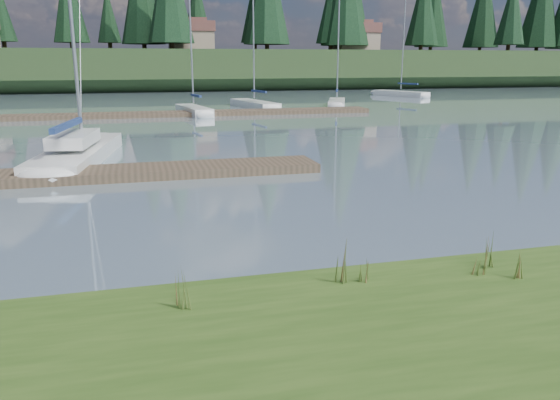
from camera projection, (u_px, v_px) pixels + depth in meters
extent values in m
plane|color=#7E95A4|center=(167.00, 116.00, 38.80)|extent=(200.00, 200.00, 0.00)
cube|color=#1E3117|center=(149.00, 70.00, 78.48)|extent=(200.00, 20.00, 5.00)
cube|color=white|center=(79.00, 156.00, 21.30)|extent=(3.09, 8.59, 0.70)
ellipsoid|color=white|center=(101.00, 141.00, 25.35)|extent=(2.14, 2.53, 0.70)
cube|color=navy|center=(67.00, 125.00, 19.78)|extent=(0.74, 3.81, 0.20)
cube|color=white|center=(74.00, 139.00, 20.66)|extent=(1.76, 3.22, 0.45)
cube|color=#4C3D2C|center=(82.00, 175.00, 18.09)|extent=(16.00, 2.00, 0.30)
cube|color=#4C3D2C|center=(196.00, 113.00, 39.25)|extent=(26.00, 2.20, 0.30)
cube|color=white|center=(194.00, 111.00, 40.17)|extent=(2.27, 6.11, 0.70)
ellipsoid|color=white|center=(184.00, 108.00, 42.82)|extent=(1.54, 1.81, 0.70)
cylinder|color=silver|center=(191.00, 37.00, 38.86)|extent=(0.12, 0.12, 9.40)
cube|color=navy|center=(196.00, 96.00, 39.15)|extent=(0.57, 2.38, 0.20)
cube|color=white|center=(254.00, 105.00, 45.71)|extent=(2.98, 7.34, 0.70)
ellipsoid|color=white|center=(239.00, 102.00, 48.83)|extent=(1.91, 2.22, 0.70)
cylinder|color=silver|center=(253.00, 29.00, 44.20)|extent=(0.12, 0.12, 11.00)
cube|color=navy|center=(259.00, 91.00, 44.56)|extent=(0.75, 2.83, 0.20)
cube|color=white|center=(337.00, 104.00, 47.14)|extent=(3.44, 6.06, 0.70)
ellipsoid|color=white|center=(337.00, 101.00, 50.02)|extent=(1.81, 1.99, 0.70)
cylinder|color=silver|center=(338.00, 41.00, 45.86)|extent=(0.12, 0.12, 9.22)
cube|color=navy|center=(337.00, 90.00, 46.06)|extent=(1.05, 2.29, 0.20)
cube|color=white|center=(401.00, 94.00, 60.68)|extent=(4.08, 6.97, 0.70)
ellipsoid|color=white|center=(378.00, 93.00, 63.34)|extent=(2.11, 2.31, 0.70)
cylinder|color=silver|center=(403.00, 41.00, 59.26)|extent=(0.12, 0.12, 10.29)
cube|color=navy|center=(408.00, 84.00, 59.66)|extent=(1.23, 2.61, 0.20)
cone|color=#475B23|center=(336.00, 263.00, 8.71)|extent=(0.03, 0.03, 0.66)
cone|color=brown|center=(344.00, 268.00, 8.69)|extent=(0.03, 0.03, 0.53)
cone|color=#475B23|center=(339.00, 260.00, 8.74)|extent=(0.03, 0.03, 0.72)
cone|color=brown|center=(345.00, 269.00, 8.74)|extent=(0.03, 0.03, 0.46)
cone|color=#475B23|center=(339.00, 267.00, 8.65)|extent=(0.03, 0.03, 0.59)
cone|color=#475B23|center=(362.00, 268.00, 8.79)|extent=(0.03, 0.03, 0.43)
cone|color=brown|center=(370.00, 272.00, 8.76)|extent=(0.03, 0.03, 0.35)
cone|color=#475B23|center=(365.00, 266.00, 8.83)|extent=(0.03, 0.03, 0.48)
cone|color=brown|center=(370.00, 272.00, 8.81)|extent=(0.03, 0.03, 0.30)
cone|color=#475B23|center=(365.00, 271.00, 8.73)|extent=(0.03, 0.03, 0.39)
cone|color=#475B23|center=(485.00, 252.00, 9.32)|extent=(0.03, 0.03, 0.58)
cone|color=brown|center=(493.00, 256.00, 9.29)|extent=(0.03, 0.03, 0.47)
cone|color=#475B23|center=(488.00, 250.00, 9.35)|extent=(0.03, 0.03, 0.64)
cone|color=brown|center=(493.00, 257.00, 9.35)|extent=(0.03, 0.03, 0.41)
cone|color=#475B23|center=(489.00, 255.00, 9.26)|extent=(0.03, 0.03, 0.53)
cone|color=#475B23|center=(179.00, 289.00, 7.83)|extent=(0.03, 0.03, 0.58)
cone|color=brown|center=(187.00, 294.00, 7.80)|extent=(0.03, 0.03, 0.46)
cone|color=#475B23|center=(183.00, 286.00, 7.86)|extent=(0.03, 0.03, 0.64)
cone|color=brown|center=(189.00, 294.00, 7.86)|extent=(0.03, 0.03, 0.40)
cone|color=#475B23|center=(181.00, 293.00, 7.77)|extent=(0.03, 0.03, 0.52)
cone|color=#475B23|center=(476.00, 265.00, 9.07)|extent=(0.03, 0.03, 0.33)
cone|color=brown|center=(484.00, 268.00, 9.04)|extent=(0.03, 0.03, 0.27)
cone|color=#475B23|center=(478.00, 263.00, 9.11)|extent=(0.03, 0.03, 0.37)
cone|color=brown|center=(484.00, 268.00, 9.09)|extent=(0.03, 0.03, 0.23)
cone|color=#475B23|center=(480.00, 268.00, 9.01)|extent=(0.03, 0.03, 0.30)
cone|color=#475B23|center=(516.00, 266.00, 8.85)|extent=(0.03, 0.03, 0.46)
cone|color=brown|center=(524.00, 270.00, 8.82)|extent=(0.03, 0.03, 0.36)
cone|color=#475B23|center=(518.00, 264.00, 8.89)|extent=(0.03, 0.03, 0.50)
cone|color=brown|center=(524.00, 270.00, 8.88)|extent=(0.03, 0.03, 0.32)
cone|color=#475B23|center=(520.00, 269.00, 8.79)|extent=(0.03, 0.03, 0.41)
cube|color=#33281C|center=(279.00, 291.00, 9.16)|extent=(60.00, 0.50, 0.14)
cylinder|color=#382619|center=(72.00, 45.00, 74.25)|extent=(0.60, 0.60, 1.80)
cone|color=black|center=(68.00, 0.00, 72.80)|extent=(4.84, 4.84, 11.00)
cylinder|color=#382619|center=(172.00, 45.00, 71.82)|extent=(0.60, 0.60, 1.80)
cylinder|color=#382619|center=(255.00, 46.00, 78.51)|extent=(0.60, 0.60, 1.80)
cone|color=black|center=(254.00, 10.00, 77.28)|extent=(3.96, 3.96, 9.00)
cylinder|color=#382619|center=(344.00, 46.00, 79.82)|extent=(0.60, 0.60, 1.80)
cylinder|color=#382619|center=(421.00, 47.00, 86.07)|extent=(0.60, 0.60, 1.80)
cone|color=black|center=(423.00, 5.00, 84.51)|extent=(5.28, 5.28, 12.00)
cylinder|color=#382619|center=(508.00, 47.00, 85.51)|extent=(0.60, 0.60, 1.80)
cone|color=black|center=(512.00, 9.00, 84.12)|extent=(4.62, 4.62, 10.50)
cube|color=gray|center=(191.00, 42.00, 77.11)|extent=(6.00, 5.00, 2.80)
cube|color=brown|center=(190.00, 27.00, 76.59)|extent=(6.30, 5.30, 1.40)
cube|color=brown|center=(190.00, 21.00, 76.40)|extent=(4.20, 3.60, 0.70)
cube|color=gray|center=(355.00, 43.00, 81.13)|extent=(6.00, 5.00, 2.80)
cube|color=brown|center=(355.00, 28.00, 80.61)|extent=(6.30, 5.30, 1.40)
cube|color=brown|center=(355.00, 23.00, 80.41)|extent=(4.20, 3.60, 0.70)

